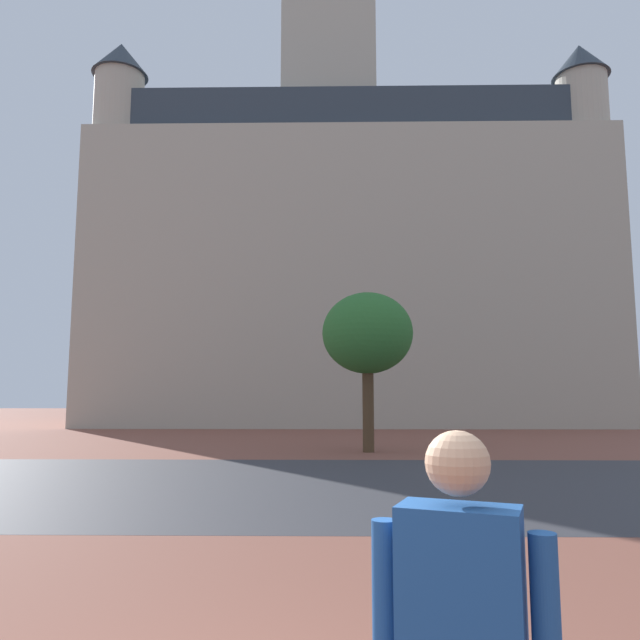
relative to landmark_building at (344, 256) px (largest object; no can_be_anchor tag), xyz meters
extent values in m
plane|color=brown|center=(-1.51, -25.15, -10.70)|extent=(120.00, 120.00, 0.00)
cube|color=#38383D|center=(-1.51, -25.27, -10.70)|extent=(120.00, 8.87, 0.00)
cube|color=#B2A893|center=(0.17, 0.21, -2.37)|extent=(29.81, 13.89, 16.65)
cube|color=#2D3842|center=(0.17, 0.21, 7.15)|extent=(27.42, 12.78, 2.40)
cube|color=#B2A893|center=(-1.02, 0.21, 6.02)|extent=(6.00, 6.00, 33.43)
cylinder|color=#B2A893|center=(-13.23, -5.24, -0.53)|extent=(2.80, 2.80, 20.33)
cone|color=#2D3842|center=(-13.23, -5.24, 10.64)|extent=(3.20, 3.20, 2.00)
cylinder|color=#B2A893|center=(13.57, -5.24, -0.71)|extent=(2.80, 2.80, 19.97)
cone|color=#2D3842|center=(13.57, -5.24, 10.27)|extent=(3.20, 3.20, 2.00)
cube|color=#1E4C8E|center=(-0.54, -35.66, -9.53)|extent=(0.45, 0.35, 0.62)
cylinder|color=#1E4C8E|center=(-0.30, -35.75, -9.58)|extent=(0.09, 0.09, 0.59)
cylinder|color=#1E4C8E|center=(-0.78, -35.57, -9.58)|extent=(0.09, 0.09, 0.59)
cube|color=black|center=(-0.50, -35.57, -9.51)|extent=(0.31, 0.23, 0.40)
sphere|color=tan|center=(-0.54, -35.66, -9.08)|extent=(0.22, 0.22, 0.22)
cylinder|color=#4C3823|center=(0.25, -18.62, -9.39)|extent=(0.36, 0.36, 2.61)
ellipsoid|color=#2D6B2D|center=(0.25, -18.62, -6.91)|extent=(2.93, 2.93, 2.64)
camera|label=1|loc=(-0.97, -37.71, -8.84)|focal=33.25mm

